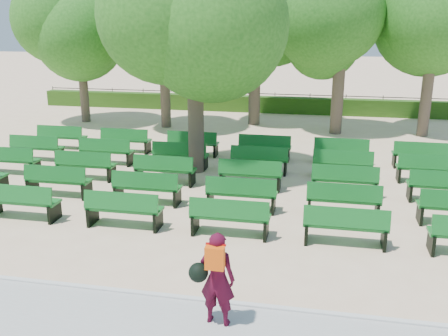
# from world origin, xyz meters

# --- Properties ---
(ground) EXTENTS (120.00, 120.00, 0.00)m
(ground) POSITION_xyz_m (0.00, 0.00, 0.00)
(ground) COLOR beige
(paving) EXTENTS (30.00, 2.20, 0.06)m
(paving) POSITION_xyz_m (0.00, -7.40, 0.03)
(paving) COLOR #B1B1AD
(paving) RESTS_ON ground
(curb) EXTENTS (30.00, 0.12, 0.10)m
(curb) POSITION_xyz_m (0.00, -6.25, 0.05)
(curb) COLOR silver
(curb) RESTS_ON ground
(hedge) EXTENTS (26.00, 0.70, 0.90)m
(hedge) POSITION_xyz_m (0.00, 14.00, 0.45)
(hedge) COLOR #295014
(hedge) RESTS_ON ground
(fence) EXTENTS (26.00, 0.10, 1.02)m
(fence) POSITION_xyz_m (0.00, 14.40, 0.00)
(fence) COLOR black
(fence) RESTS_ON ground
(tree_line) EXTENTS (21.80, 6.80, 7.04)m
(tree_line) POSITION_xyz_m (0.00, 10.00, 0.00)
(tree_line) COLOR #2C721E
(tree_line) RESTS_ON ground
(bench_array) EXTENTS (2.01, 0.73, 1.25)m
(bench_array) POSITION_xyz_m (0.26, 0.48, 0.10)
(bench_array) COLOR #126621
(bench_array) RESTS_ON ground
(tree_among) EXTENTS (5.11, 5.11, 7.32)m
(tree_among) POSITION_xyz_m (-0.51, 2.02, 4.99)
(tree_among) COLOR brown
(tree_among) RESTS_ON ground
(person) EXTENTS (0.83, 0.51, 1.71)m
(person) POSITION_xyz_m (2.12, -6.89, 0.95)
(person) COLOR #41091D
(person) RESTS_ON ground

